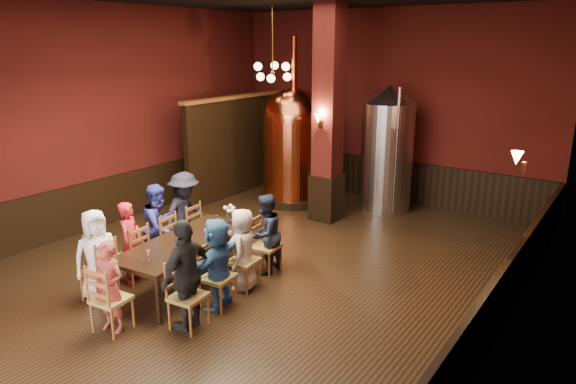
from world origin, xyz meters
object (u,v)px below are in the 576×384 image
Objects in this scene: person_1 at (131,242)px; rose_vase at (229,211)px; person_2 at (159,226)px; steel_vessel at (387,149)px; person_0 at (97,255)px; dining_table at (186,244)px; copper_kettle at (294,144)px.

person_1 is 1.68m from rose_vase.
person_2 is 0.52× the size of steel_vessel.
person_0 is at bearing 160.05° from person_1.
steel_vessel reaches higher than person_0.
steel_vessel is (0.90, 5.39, 0.73)m from dining_table.
rose_vase is (0.75, 2.09, 0.26)m from person_0.
person_2 is (-0.07, 0.66, 0.06)m from person_1.
copper_kettle is (-0.28, 4.44, 0.67)m from person_2.
person_0 reaches higher than person_1.
person_0 is 0.96× the size of person_2.
person_0 reaches higher than rose_vase.
steel_vessel is at bearing 19.10° from copper_kettle.
dining_table is at bearing -76.06° from copper_kettle.
dining_table is 0.91m from person_2.
rose_vase is at bearing -66.48° from person_2.
person_0 is 1.05× the size of person_1.
person_2 is 1.21m from rose_vase.
rose_vase is (-0.88, -4.38, -0.45)m from steel_vessel.
person_2 is (-0.14, 1.32, 0.03)m from person_0.
person_1 is 0.47× the size of steel_vessel.
steel_vessel reaches higher than person_2.
steel_vessel is (2.06, 0.71, 0.01)m from copper_kettle.
person_1 reaches higher than dining_table.
rose_vase reaches higher than dining_table.
person_1 is at bearing 169.07° from person_2.
copper_kettle is 3.88m from rose_vase.
copper_kettle reaches higher than person_2.
copper_kettle is (-0.42, 5.76, 0.71)m from person_0.
dining_table is 0.65× the size of copper_kettle.
person_0 is 2.24m from rose_vase.
rose_vase is at bearing -101.40° from steel_vessel.
person_2 is at bearing 21.93° from person_0.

